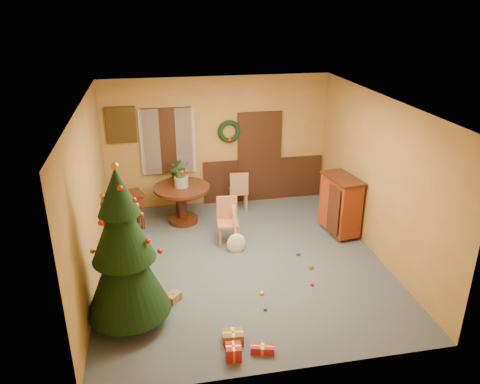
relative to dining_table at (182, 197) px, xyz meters
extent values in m
plane|color=#3D4959|center=(0.90, -1.84, -0.57)|extent=(5.50, 5.50, 0.00)
plane|color=silver|center=(0.90, -1.84, 2.33)|extent=(5.50, 5.50, 0.00)
plane|color=olive|center=(0.90, 0.91, 0.88)|extent=(5.00, 0.00, 5.00)
plane|color=olive|center=(0.90, -4.59, 0.88)|extent=(5.00, 0.00, 5.00)
plane|color=olive|center=(-1.60, -1.84, 0.88)|extent=(0.00, 5.50, 5.50)
plane|color=olive|center=(3.40, -1.84, 0.88)|extent=(0.00, 5.50, 5.50)
cube|color=black|center=(1.95, 0.87, -0.07)|extent=(2.80, 0.06, 1.00)
cube|color=black|center=(1.85, 0.86, 0.48)|extent=(1.00, 0.08, 2.10)
cube|color=white|center=(1.85, 0.89, 0.43)|extent=(0.80, 0.03, 1.90)
cube|color=black|center=(-0.20, 0.86, 0.98)|extent=(1.05, 0.08, 1.45)
cube|color=white|center=(-0.20, 0.89, 0.98)|extent=(0.88, 0.03, 1.25)
cube|color=white|center=(-0.58, 0.81, 0.98)|extent=(0.42, 0.02, 1.45)
cube|color=white|center=(0.18, 0.81, 0.98)|extent=(0.42, 0.02, 1.45)
torus|color=black|center=(1.15, 0.83, 1.13)|extent=(0.51, 0.11, 0.51)
cube|color=#4C3819|center=(-1.15, 0.87, 1.38)|extent=(0.62, 0.05, 0.78)
cube|color=gray|center=(-1.15, 0.90, 1.38)|extent=(0.48, 0.02, 0.62)
cylinder|color=black|center=(0.00, 0.00, 0.21)|extent=(1.18, 1.18, 0.06)
cylinder|color=black|center=(0.00, 0.00, 0.15)|extent=(1.05, 1.05, 0.04)
cylinder|color=black|center=(0.00, 0.00, -0.17)|extent=(0.19, 0.19, 0.65)
cylinder|color=black|center=(0.00, 0.00, -0.51)|extent=(0.63, 0.63, 0.11)
cylinder|color=slate|center=(0.00, 0.00, 0.35)|extent=(0.29, 0.29, 0.21)
imported|color=#1E4C23|center=(0.00, 0.00, 0.67)|extent=(0.38, 0.33, 0.42)
cube|color=#9D653E|center=(0.78, -1.12, -0.14)|extent=(0.43, 0.43, 0.05)
cube|color=#9D653E|center=(0.80, -0.94, 0.12)|extent=(0.40, 0.07, 0.47)
cube|color=#9D653E|center=(0.96, -0.97, -0.36)|extent=(0.05, 0.05, 0.41)
cube|color=#9D653E|center=(0.63, -0.94, -0.36)|extent=(0.05, 0.05, 0.41)
cube|color=#9D653E|center=(0.93, -1.29, -0.36)|extent=(0.05, 0.05, 0.41)
cube|color=#9D653E|center=(0.61, -1.27, -0.36)|extent=(0.05, 0.05, 0.41)
cube|color=#9D653E|center=(1.28, 0.43, -0.14)|extent=(0.43, 0.43, 0.05)
cube|color=#9D653E|center=(1.27, 0.25, 0.12)|extent=(0.40, 0.07, 0.48)
cube|color=#9D653E|center=(1.11, 0.28, -0.36)|extent=(0.05, 0.05, 0.41)
cube|color=#9D653E|center=(1.43, 0.26, -0.36)|extent=(0.05, 0.05, 0.41)
cube|color=#9D653E|center=(1.13, 0.61, -0.36)|extent=(0.05, 0.05, 0.41)
cube|color=#9D653E|center=(1.46, 0.58, -0.36)|extent=(0.05, 0.05, 0.41)
cylinder|color=black|center=(-0.07, 0.49, -0.17)|extent=(0.10, 0.10, 0.79)
cylinder|color=black|center=(-0.07, 0.49, 0.23)|extent=(0.32, 0.32, 0.03)
imported|color=#19471E|center=(-0.07, 0.49, 0.46)|extent=(0.29, 0.26, 0.43)
cylinder|color=#382111|center=(-1.02, -3.20, -0.43)|extent=(0.15, 0.15, 0.26)
cone|color=black|center=(-1.02, -3.20, 0.37)|extent=(1.21, 1.21, 1.43)
cone|color=black|center=(-1.02, -3.20, 1.03)|extent=(0.88, 0.88, 1.05)
cone|color=black|center=(-1.02, -3.20, 1.52)|extent=(0.57, 0.57, 0.66)
sphere|color=gold|center=(-1.02, -3.20, 1.88)|extent=(0.11, 0.11, 0.11)
cube|color=black|center=(-1.24, -0.16, 0.20)|extent=(0.98, 0.71, 0.05)
cube|color=black|center=(-1.24, -0.16, 0.06)|extent=(0.92, 0.65, 0.19)
cube|color=black|center=(-1.62, -0.16, -0.20)|extent=(0.15, 0.31, 0.73)
cube|color=black|center=(-0.87, -0.16, -0.20)|extent=(0.15, 0.31, 0.73)
cube|color=#621C0B|center=(3.05, -1.11, 0.06)|extent=(0.58, 0.95, 1.10)
cube|color=black|center=(3.05, -1.11, 0.62)|extent=(0.64, 1.01, 0.04)
cylinder|color=black|center=(3.05, -1.48, -0.53)|extent=(0.06, 0.06, 0.08)
cylinder|color=black|center=(3.05, -0.73, -0.53)|extent=(0.06, 0.06, 0.08)
cube|color=brown|center=(0.38, -3.91, -0.49)|extent=(0.30, 0.23, 0.15)
cube|color=#AF962E|center=(0.38, -3.91, -0.49)|extent=(0.29, 0.05, 0.16)
cube|color=#AF962E|center=(0.38, -3.91, -0.49)|extent=(0.06, 0.22, 0.16)
cube|color=#A5161A|center=(0.33, -4.24, -0.47)|extent=(0.22, 0.22, 0.20)
cube|color=#AF962E|center=(0.33, -4.24, -0.47)|extent=(0.21, 0.05, 0.21)
cube|color=#AF962E|center=(0.33, -4.24, -0.47)|extent=(0.05, 0.21, 0.21)
cube|color=brown|center=(-0.38, -2.81, -0.50)|extent=(0.29, 0.29, 0.13)
cube|color=#AF962E|center=(-0.38, -2.81, -0.50)|extent=(0.18, 0.20, 0.13)
cube|color=#AF962E|center=(-0.38, -2.81, -0.50)|extent=(0.15, 0.14, 0.13)
cube|color=#A5161A|center=(0.73, -4.21, -0.51)|extent=(0.34, 0.21, 0.11)
cube|color=#AF962E|center=(0.73, -4.21, -0.51)|extent=(0.31, 0.10, 0.11)
cube|color=#AF962E|center=(0.73, -4.21, -0.51)|extent=(0.08, 0.14, 0.11)
cube|color=#2942B5|center=(1.99, -1.82, -0.54)|extent=(0.09, 0.09, 0.05)
sphere|color=green|center=(0.99, -3.32, -0.54)|extent=(0.06, 0.06, 0.06)
cube|color=gold|center=(1.04, -2.91, -0.54)|extent=(0.09, 0.09, 0.05)
sphere|color=red|center=(1.91, -2.82, -0.54)|extent=(0.06, 0.06, 0.06)
cube|color=gold|center=(2.07, -2.33, -0.54)|extent=(0.09, 0.08, 0.05)
camera|label=1|loc=(-0.51, -9.05, 3.87)|focal=35.00mm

